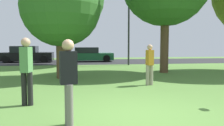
{
  "coord_description": "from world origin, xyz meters",
  "views": [
    {
      "loc": [
        -1.33,
        -4.94,
        1.61
      ],
      "look_at": [
        0.0,
        4.51,
        0.82
      ],
      "focal_mm": 36.5,
      "sensor_mm": 36.0,
      "label": 1
    }
  ],
  "objects_px": {
    "person_thrower": "(68,79)",
    "person_walking": "(26,68)",
    "parked_car_black": "(27,55)",
    "street_lamp_post": "(129,36)",
    "maple_tree_far": "(61,7)",
    "person_bystander": "(150,63)",
    "parked_car_green": "(88,55)"
  },
  "relations": [
    {
      "from": "person_thrower",
      "to": "person_walking",
      "type": "relative_size",
      "value": 0.96
    },
    {
      "from": "person_thrower",
      "to": "person_walking",
      "type": "distance_m",
      "value": 2.07
    },
    {
      "from": "person_walking",
      "to": "parked_car_black",
      "type": "relative_size",
      "value": 0.4
    },
    {
      "from": "person_walking",
      "to": "street_lamp_post",
      "type": "relative_size",
      "value": 0.4
    },
    {
      "from": "person_walking",
      "to": "street_lamp_post",
      "type": "xyz_separation_m",
      "value": [
        5.09,
        10.99,
        1.26
      ]
    },
    {
      "from": "street_lamp_post",
      "to": "person_walking",
      "type": "bearing_deg",
      "value": -114.86
    },
    {
      "from": "maple_tree_far",
      "to": "person_bystander",
      "type": "relative_size",
      "value": 3.25
    },
    {
      "from": "maple_tree_far",
      "to": "person_walking",
      "type": "height_order",
      "value": "maple_tree_far"
    },
    {
      "from": "person_bystander",
      "to": "person_thrower",
      "type": "bearing_deg",
      "value": 138.46
    },
    {
      "from": "parked_car_black",
      "to": "parked_car_green",
      "type": "xyz_separation_m",
      "value": [
        5.49,
        -0.08,
        -0.05
      ]
    },
    {
      "from": "person_walking",
      "to": "parked_car_green",
      "type": "bearing_deg",
      "value": 2.21
    },
    {
      "from": "person_walking",
      "to": "street_lamp_post",
      "type": "distance_m",
      "value": 12.18
    },
    {
      "from": "parked_car_black",
      "to": "parked_car_green",
      "type": "height_order",
      "value": "parked_car_black"
    },
    {
      "from": "maple_tree_far",
      "to": "parked_car_green",
      "type": "bearing_deg",
      "value": 80.92
    },
    {
      "from": "parked_car_black",
      "to": "street_lamp_post",
      "type": "bearing_deg",
      "value": -25.63
    },
    {
      "from": "person_walking",
      "to": "parked_car_green",
      "type": "xyz_separation_m",
      "value": [
        2.16,
        14.95,
        -0.39
      ]
    },
    {
      "from": "maple_tree_far",
      "to": "parked_car_black",
      "type": "height_order",
      "value": "maple_tree_far"
    },
    {
      "from": "person_thrower",
      "to": "parked_car_green",
      "type": "xyz_separation_m",
      "value": [
        1.0,
        16.66,
        -0.34
      ]
    },
    {
      "from": "parked_car_green",
      "to": "maple_tree_far",
      "type": "bearing_deg",
      "value": -99.08
    },
    {
      "from": "person_thrower",
      "to": "parked_car_green",
      "type": "bearing_deg",
      "value": 74.69
    },
    {
      "from": "person_walking",
      "to": "parked_car_black",
      "type": "distance_m",
      "value": 15.4
    },
    {
      "from": "person_bystander",
      "to": "street_lamp_post",
      "type": "xyz_separation_m",
      "value": [
        1.0,
        8.54,
        1.37
      ]
    },
    {
      "from": "person_thrower",
      "to": "street_lamp_post",
      "type": "xyz_separation_m",
      "value": [
        3.93,
        12.7,
        1.3
      ]
    },
    {
      "from": "parked_car_black",
      "to": "parked_car_green",
      "type": "bearing_deg",
      "value": -0.81
    },
    {
      "from": "person_bystander",
      "to": "parked_car_black",
      "type": "xyz_separation_m",
      "value": [
        -7.42,
        12.58,
        -0.22
      ]
    },
    {
      "from": "person_bystander",
      "to": "parked_car_green",
      "type": "bearing_deg",
      "value": 2.45
    },
    {
      "from": "person_bystander",
      "to": "street_lamp_post",
      "type": "relative_size",
      "value": 0.36
    },
    {
      "from": "person_bystander",
      "to": "person_walking",
      "type": "bearing_deg",
      "value": 114.54
    },
    {
      "from": "maple_tree_far",
      "to": "person_thrower",
      "type": "bearing_deg",
      "value": -84.53
    },
    {
      "from": "person_thrower",
      "to": "parked_car_black",
      "type": "xyz_separation_m",
      "value": [
        -4.49,
        16.74,
        -0.29
      ]
    },
    {
      "from": "street_lamp_post",
      "to": "parked_car_green",
      "type": "bearing_deg",
      "value": 126.54
    },
    {
      "from": "maple_tree_far",
      "to": "person_bystander",
      "type": "bearing_deg",
      "value": -33.61
    }
  ]
}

